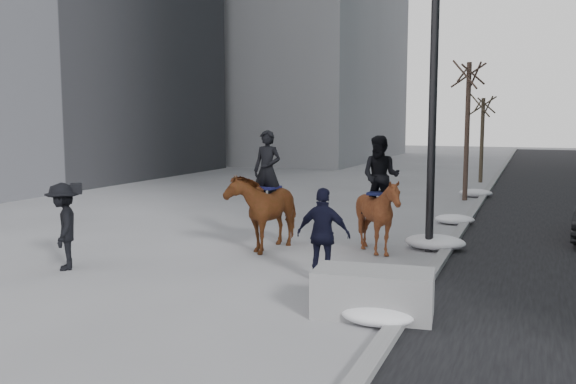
% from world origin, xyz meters
% --- Properties ---
extents(ground, '(120.00, 120.00, 0.00)m').
position_xyz_m(ground, '(0.00, 0.00, 0.00)').
color(ground, gray).
rests_on(ground, ground).
extents(curb, '(0.25, 90.00, 0.12)m').
position_xyz_m(curb, '(3.00, 10.00, 0.06)').
color(curb, gray).
rests_on(curb, ground).
extents(planter, '(1.90, 1.10, 0.72)m').
position_xyz_m(planter, '(2.55, -1.60, 0.36)').
color(planter, gray).
rests_on(planter, ground).
extents(tree_near, '(1.20, 1.20, 5.65)m').
position_xyz_m(tree_near, '(2.40, 12.92, 2.82)').
color(tree_near, '#3A2922').
rests_on(tree_near, ground).
extents(tree_far, '(1.20, 1.20, 4.45)m').
position_xyz_m(tree_far, '(2.40, 19.88, 2.23)').
color(tree_far, '#3A2D22').
rests_on(tree_far, ground).
extents(mounted_left, '(1.18, 2.22, 2.76)m').
position_xyz_m(mounted_left, '(-1.03, 2.33, 1.03)').
color(mounted_left, '#4E2E0F').
rests_on(mounted_left, ground).
extents(mounted_right, '(1.49, 1.65, 2.65)m').
position_xyz_m(mounted_right, '(1.58, 2.69, 1.06)').
color(mounted_right, '#491D0E').
rests_on(mounted_right, ground).
extents(feeder, '(1.04, 0.87, 1.75)m').
position_xyz_m(feeder, '(1.17, 0.08, 0.88)').
color(feeder, black).
rests_on(feeder, ground).
extents(camera_crew, '(1.22, 1.29, 1.75)m').
position_xyz_m(camera_crew, '(-3.95, -1.06, 0.89)').
color(camera_crew, black).
rests_on(camera_crew, ground).
extents(lamppost, '(0.25, 1.54, 9.09)m').
position_xyz_m(lamppost, '(2.60, 3.50, 4.99)').
color(lamppost, black).
rests_on(lamppost, ground).
extents(snow_piles, '(1.40, 16.73, 0.35)m').
position_xyz_m(snow_piles, '(2.70, 6.11, 0.16)').
color(snow_piles, white).
rests_on(snow_piles, ground).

